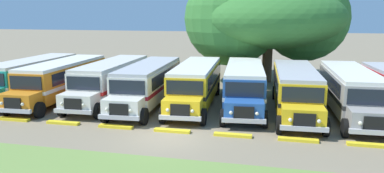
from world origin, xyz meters
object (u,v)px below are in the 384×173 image
at_px(parked_bus_slot_0, 31,76).
at_px(parked_bus_slot_3, 148,82).
at_px(parked_bus_slot_2, 111,79).
at_px(broad_shade_tree, 267,17).
at_px(parked_bus_slot_4, 196,82).
at_px(parked_bus_slot_6, 296,88).
at_px(parked_bus_slot_5, 244,84).
at_px(parked_bus_slot_7, 350,90).
at_px(parked_bus_slot_1, 62,79).

height_order(parked_bus_slot_0, parked_bus_slot_3, same).
xyz_separation_m(parked_bus_slot_2, broad_shade_tree, (10.80, 10.63, 4.42)).
xyz_separation_m(parked_bus_slot_4, parked_bus_slot_6, (6.73, -0.47, 0.00)).
bearing_deg(parked_bus_slot_0, parked_bus_slot_5, 90.43).
relative_size(parked_bus_slot_4, parked_bus_slot_7, 1.00).
distance_m(parked_bus_slot_4, parked_bus_slot_7, 10.11).
xyz_separation_m(parked_bus_slot_1, parked_bus_slot_6, (16.74, 0.26, 0.00)).
height_order(parked_bus_slot_4, parked_bus_slot_5, same).
bearing_deg(parked_bus_slot_3, parked_bus_slot_7, 88.74).
relative_size(parked_bus_slot_2, broad_shade_tree, 0.73).
height_order(parked_bus_slot_2, parked_bus_slot_7, same).
bearing_deg(parked_bus_slot_0, parked_bus_slot_3, 86.11).
bearing_deg(parked_bus_slot_5, parked_bus_slot_7, 80.36).
xyz_separation_m(parked_bus_slot_3, parked_bus_slot_7, (13.40, 0.36, 0.00)).
relative_size(parked_bus_slot_1, parked_bus_slot_7, 1.00).
bearing_deg(parked_bus_slot_7, parked_bus_slot_1, -90.84).
relative_size(parked_bus_slot_2, parked_bus_slot_7, 1.00).
xyz_separation_m(parked_bus_slot_5, parked_bus_slot_7, (6.75, -0.55, 0.00)).
bearing_deg(parked_bus_slot_5, parked_bus_slot_1, -90.85).
height_order(parked_bus_slot_0, parked_bus_slot_5, same).
bearing_deg(broad_shade_tree, parked_bus_slot_0, -148.48).
relative_size(parked_bus_slot_0, parked_bus_slot_7, 1.00).
distance_m(parked_bus_slot_2, parked_bus_slot_5, 9.75).
relative_size(parked_bus_slot_5, parked_bus_slot_7, 1.01).
bearing_deg(broad_shade_tree, parked_bus_slot_6, -78.17).
distance_m(parked_bus_slot_2, parked_bus_slot_3, 3.14).
xyz_separation_m(parked_bus_slot_2, parked_bus_slot_5, (9.74, 0.32, 0.00)).
distance_m(parked_bus_slot_3, broad_shade_tree, 14.32).
distance_m(parked_bus_slot_4, parked_bus_slot_6, 6.75).
distance_m(parked_bus_slot_2, broad_shade_tree, 15.79).
relative_size(parked_bus_slot_4, parked_bus_slot_5, 1.00).
relative_size(parked_bus_slot_2, parked_bus_slot_4, 1.00).
distance_m(parked_bus_slot_3, parked_bus_slot_4, 3.36).
xyz_separation_m(parked_bus_slot_1, parked_bus_slot_3, (6.71, 0.07, 0.00)).
relative_size(parked_bus_slot_5, broad_shade_tree, 0.74).
distance_m(parked_bus_slot_3, parked_bus_slot_6, 10.03).
relative_size(parked_bus_slot_3, parked_bus_slot_4, 1.00).
height_order(parked_bus_slot_0, broad_shade_tree, broad_shade_tree).
bearing_deg(parked_bus_slot_1, parked_bus_slot_3, 88.53).
height_order(parked_bus_slot_6, parked_bus_slot_7, same).
bearing_deg(parked_bus_slot_6, broad_shade_tree, -170.53).
bearing_deg(parked_bus_slot_7, parked_bus_slot_4, -93.76).
bearing_deg(parked_bus_slot_1, parked_bus_slot_7, 89.18).
relative_size(parked_bus_slot_5, parked_bus_slot_6, 1.01).
bearing_deg(parked_bus_slot_0, parked_bus_slot_2, 89.84).
height_order(parked_bus_slot_4, parked_bus_slot_6, same).
bearing_deg(parked_bus_slot_2, parked_bus_slot_6, 86.47).
bearing_deg(parked_bus_slot_5, parked_bus_slot_4, -90.81).
bearing_deg(parked_bus_slot_0, parked_bus_slot_1, 78.70).
bearing_deg(parked_bus_slot_3, parked_bus_slot_4, 98.51).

